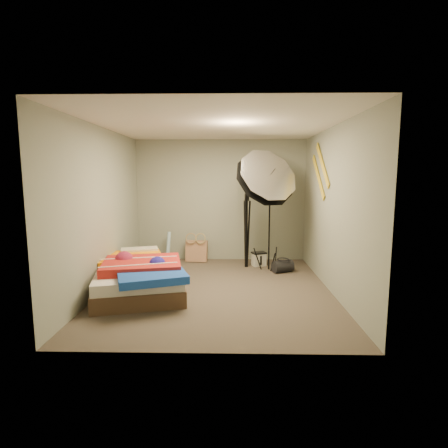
{
  "coord_description": "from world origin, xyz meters",
  "views": [
    {
      "loc": [
        0.23,
        -5.28,
        1.76
      ],
      "look_at": [
        0.1,
        0.6,
        0.95
      ],
      "focal_mm": 28.0,
      "sensor_mm": 36.0,
      "label": 1
    }
  ],
  "objects_px": {
    "camera_case": "(259,259)",
    "photo_umbrella": "(265,180)",
    "duffel_bag": "(283,266)",
    "tote_bag": "(197,251)",
    "wrapping_roll": "(168,247)",
    "bed": "(140,275)",
    "camera_tripod": "(247,225)"
  },
  "relations": [
    {
      "from": "wrapping_roll",
      "to": "photo_umbrella",
      "type": "bearing_deg",
      "value": -21.05
    },
    {
      "from": "camera_tripod",
      "to": "bed",
      "type": "bearing_deg",
      "value": -138.39
    },
    {
      "from": "wrapping_roll",
      "to": "duffel_bag",
      "type": "height_order",
      "value": "wrapping_roll"
    },
    {
      "from": "tote_bag",
      "to": "photo_umbrella",
      "type": "distance_m",
      "value": 2.12
    },
    {
      "from": "photo_umbrella",
      "to": "bed",
      "type": "bearing_deg",
      "value": -150.47
    },
    {
      "from": "camera_case",
      "to": "wrapping_roll",
      "type": "bearing_deg",
      "value": 151.31
    },
    {
      "from": "duffel_bag",
      "to": "camera_tripod",
      "type": "relative_size",
      "value": 0.26
    },
    {
      "from": "wrapping_roll",
      "to": "duffel_bag",
      "type": "relative_size",
      "value": 1.71
    },
    {
      "from": "wrapping_roll",
      "to": "photo_umbrella",
      "type": "relative_size",
      "value": 0.27
    },
    {
      "from": "tote_bag",
      "to": "duffel_bag",
      "type": "distance_m",
      "value": 1.85
    },
    {
      "from": "wrapping_roll",
      "to": "camera_case",
      "type": "height_order",
      "value": "wrapping_roll"
    },
    {
      "from": "camera_case",
      "to": "tote_bag",
      "type": "bearing_deg",
      "value": 145.24
    },
    {
      "from": "duffel_bag",
      "to": "photo_umbrella",
      "type": "xyz_separation_m",
      "value": [
        -0.36,
        -0.0,
        1.58
      ]
    },
    {
      "from": "camera_tripod",
      "to": "wrapping_roll",
      "type": "bearing_deg",
      "value": 167.65
    },
    {
      "from": "tote_bag",
      "to": "photo_umbrella",
      "type": "bearing_deg",
      "value": -25.45
    },
    {
      "from": "camera_case",
      "to": "camera_tripod",
      "type": "relative_size",
      "value": 0.18
    },
    {
      "from": "photo_umbrella",
      "to": "tote_bag",
      "type": "bearing_deg",
      "value": 149.06
    },
    {
      "from": "duffel_bag",
      "to": "photo_umbrella",
      "type": "distance_m",
      "value": 1.62
    },
    {
      "from": "tote_bag",
      "to": "camera_tripod",
      "type": "bearing_deg",
      "value": -16.42
    },
    {
      "from": "tote_bag",
      "to": "bed",
      "type": "height_order",
      "value": "bed"
    },
    {
      "from": "camera_case",
      "to": "duffel_bag",
      "type": "xyz_separation_m",
      "value": [
        0.4,
        -0.47,
        -0.01
      ]
    },
    {
      "from": "wrapping_roll",
      "to": "camera_case",
      "type": "xyz_separation_m",
      "value": [
        1.84,
        -0.26,
        -0.19
      ]
    },
    {
      "from": "wrapping_roll",
      "to": "camera_tripod",
      "type": "bearing_deg",
      "value": -12.35
    },
    {
      "from": "wrapping_roll",
      "to": "duffel_bag",
      "type": "bearing_deg",
      "value": -17.84
    },
    {
      "from": "wrapping_roll",
      "to": "bed",
      "type": "bearing_deg",
      "value": -93.25
    },
    {
      "from": "bed",
      "to": "camera_tripod",
      "type": "xyz_separation_m",
      "value": [
        1.69,
        1.5,
        0.56
      ]
    },
    {
      "from": "wrapping_roll",
      "to": "duffel_bag",
      "type": "distance_m",
      "value": 2.37
    },
    {
      "from": "wrapping_roll",
      "to": "bed",
      "type": "xyz_separation_m",
      "value": [
        -0.11,
        -1.85,
        -0.05
      ]
    },
    {
      "from": "photo_umbrella",
      "to": "duffel_bag",
      "type": "bearing_deg",
      "value": 0.38
    },
    {
      "from": "bed",
      "to": "photo_umbrella",
      "type": "distance_m",
      "value": 2.7
    },
    {
      "from": "wrapping_roll",
      "to": "camera_case",
      "type": "relative_size",
      "value": 2.51
    },
    {
      "from": "camera_case",
      "to": "photo_umbrella",
      "type": "distance_m",
      "value": 1.63
    }
  ]
}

